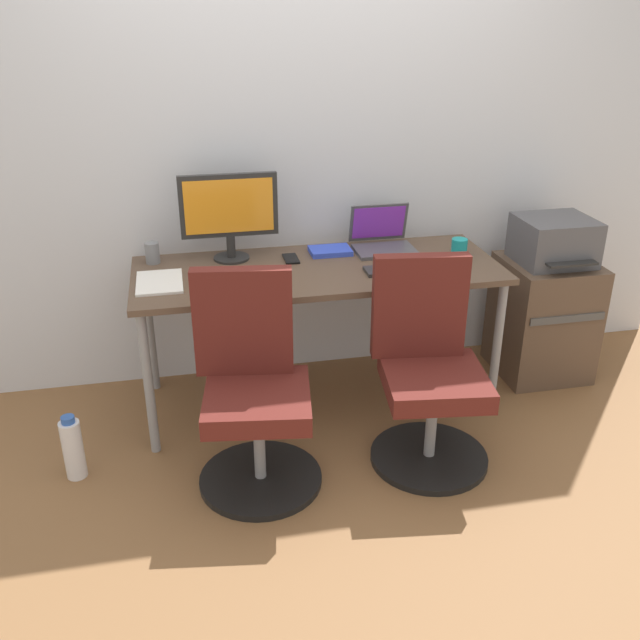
{
  "coord_description": "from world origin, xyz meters",
  "views": [
    {
      "loc": [
        -0.65,
        -3.15,
        1.95
      ],
      "look_at": [
        0.0,
        -0.05,
        0.48
      ],
      "focal_mm": 39.3,
      "sensor_mm": 36.0,
      "label": 1
    }
  ],
  "objects_px": {
    "printer": "(554,241)",
    "coffee_mug": "(459,248)",
    "office_chair_right": "(428,373)",
    "side_cabinet": "(543,317)",
    "desktop_monitor": "(229,211)",
    "office_chair_left": "(253,392)",
    "water_bottle_on_floor": "(73,448)",
    "open_laptop": "(382,239)"
  },
  "relations": [
    {
      "from": "printer",
      "to": "desktop_monitor",
      "type": "relative_size",
      "value": 0.83
    },
    {
      "from": "office_chair_right",
      "to": "open_laptop",
      "type": "bearing_deg",
      "value": 89.7
    },
    {
      "from": "office_chair_right",
      "to": "printer",
      "type": "relative_size",
      "value": 2.35
    },
    {
      "from": "desktop_monitor",
      "to": "coffee_mug",
      "type": "xyz_separation_m",
      "value": [
        1.14,
        -0.2,
        -0.2
      ]
    },
    {
      "from": "office_chair_left",
      "to": "desktop_monitor",
      "type": "xyz_separation_m",
      "value": [
        -0.0,
        0.78,
        0.57
      ]
    },
    {
      "from": "office_chair_left",
      "to": "desktop_monitor",
      "type": "height_order",
      "value": "desktop_monitor"
    },
    {
      "from": "office_chair_left",
      "to": "open_laptop",
      "type": "xyz_separation_m",
      "value": [
        0.79,
        0.78,
        0.38
      ]
    },
    {
      "from": "desktop_monitor",
      "to": "office_chair_left",
      "type": "bearing_deg",
      "value": -89.91
    },
    {
      "from": "desktop_monitor",
      "to": "open_laptop",
      "type": "xyz_separation_m",
      "value": [
        0.79,
        -0.0,
        -0.2
      ]
    },
    {
      "from": "water_bottle_on_floor",
      "to": "coffee_mug",
      "type": "distance_m",
      "value": 2.08
    },
    {
      "from": "side_cabinet",
      "to": "coffee_mug",
      "type": "distance_m",
      "value": 0.72
    },
    {
      "from": "office_chair_right",
      "to": "open_laptop",
      "type": "relative_size",
      "value": 3.03
    },
    {
      "from": "office_chair_left",
      "to": "printer",
      "type": "relative_size",
      "value": 2.35
    },
    {
      "from": "office_chair_left",
      "to": "printer",
      "type": "xyz_separation_m",
      "value": [
        1.69,
        0.63,
        0.35
      ]
    },
    {
      "from": "side_cabinet",
      "to": "office_chair_right",
      "type": "bearing_deg",
      "value": -145.22
    },
    {
      "from": "printer",
      "to": "coffee_mug",
      "type": "relative_size",
      "value": 4.35
    },
    {
      "from": "office_chair_right",
      "to": "open_laptop",
      "type": "distance_m",
      "value": 0.87
    },
    {
      "from": "side_cabinet",
      "to": "coffee_mug",
      "type": "relative_size",
      "value": 7.15
    },
    {
      "from": "office_chair_right",
      "to": "coffee_mug",
      "type": "relative_size",
      "value": 10.22
    },
    {
      "from": "office_chair_left",
      "to": "water_bottle_on_floor",
      "type": "xyz_separation_m",
      "value": [
        -0.79,
        0.15,
        -0.28
      ]
    },
    {
      "from": "water_bottle_on_floor",
      "to": "office_chair_left",
      "type": "bearing_deg",
      "value": -10.65
    },
    {
      "from": "printer",
      "to": "side_cabinet",
      "type": "bearing_deg",
      "value": 90.0
    },
    {
      "from": "office_chair_left",
      "to": "side_cabinet",
      "type": "bearing_deg",
      "value": 20.43
    },
    {
      "from": "office_chair_right",
      "to": "coffee_mug",
      "type": "height_order",
      "value": "office_chair_right"
    },
    {
      "from": "office_chair_right",
      "to": "water_bottle_on_floor",
      "type": "distance_m",
      "value": 1.6
    },
    {
      "from": "open_laptop",
      "to": "coffee_mug",
      "type": "relative_size",
      "value": 3.37
    },
    {
      "from": "side_cabinet",
      "to": "desktop_monitor",
      "type": "height_order",
      "value": "desktop_monitor"
    },
    {
      "from": "open_laptop",
      "to": "water_bottle_on_floor",
      "type": "bearing_deg",
      "value": -158.22
    },
    {
      "from": "water_bottle_on_floor",
      "to": "open_laptop",
      "type": "relative_size",
      "value": 1.0
    },
    {
      "from": "printer",
      "to": "office_chair_left",
      "type": "bearing_deg",
      "value": -159.6
    },
    {
      "from": "desktop_monitor",
      "to": "coffee_mug",
      "type": "height_order",
      "value": "desktop_monitor"
    },
    {
      "from": "printer",
      "to": "coffee_mug",
      "type": "xyz_separation_m",
      "value": [
        -0.55,
        -0.04,
        0.01
      ]
    },
    {
      "from": "office_chair_right",
      "to": "printer",
      "type": "height_order",
      "value": "office_chair_right"
    },
    {
      "from": "printer",
      "to": "office_chair_right",
      "type": "bearing_deg",
      "value": -145.26
    },
    {
      "from": "office_chair_right",
      "to": "printer",
      "type": "distance_m",
      "value": 1.16
    },
    {
      "from": "office_chair_right",
      "to": "side_cabinet",
      "type": "bearing_deg",
      "value": 34.78
    },
    {
      "from": "office_chair_left",
      "to": "printer",
      "type": "height_order",
      "value": "office_chair_left"
    },
    {
      "from": "water_bottle_on_floor",
      "to": "coffee_mug",
      "type": "height_order",
      "value": "coffee_mug"
    },
    {
      "from": "printer",
      "to": "open_laptop",
      "type": "distance_m",
      "value": 0.91
    },
    {
      "from": "office_chair_right",
      "to": "office_chair_left",
      "type": "bearing_deg",
      "value": -179.99
    },
    {
      "from": "printer",
      "to": "open_laptop",
      "type": "xyz_separation_m",
      "value": [
        -0.9,
        0.15,
        0.02
      ]
    },
    {
      "from": "office_chair_right",
      "to": "printer",
      "type": "bearing_deg",
      "value": 34.74
    }
  ]
}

